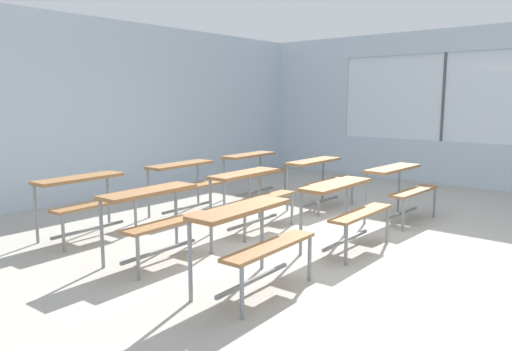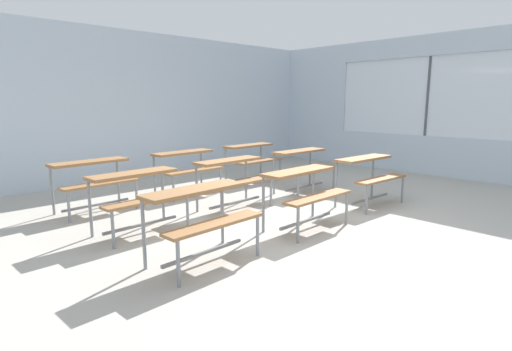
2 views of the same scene
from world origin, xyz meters
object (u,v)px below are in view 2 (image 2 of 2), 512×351
(desk_bench_r0c2, at_px, (369,169))
(desk_bench_r2c1, at_px, (187,162))
(desk_bench_r0c1, at_px, (305,185))
(desk_bench_r2c2, at_px, (252,154))
(desk_bench_r1c2, at_px, (304,161))
(desk_bench_r1c1, at_px, (234,172))
(desk_bench_r2c0, at_px, (93,174))
(desk_bench_r1c0, at_px, (138,188))
(desk_bench_r0c0, at_px, (201,207))

(desk_bench_r0c2, relative_size, desk_bench_r2c1, 1.00)
(desk_bench_r0c1, xyz_separation_m, desk_bench_r2c2, (1.57, 2.65, 0.00))
(desk_bench_r1c2, bearing_deg, desk_bench_r1c1, -179.90)
(desk_bench_r0c1, height_order, desk_bench_r2c0, same)
(desk_bench_r0c2, distance_m, desk_bench_r1c2, 1.28)
(desk_bench_r1c0, height_order, desk_bench_r1c2, same)
(desk_bench_r0c2, bearing_deg, desk_bench_r1c0, 161.11)
(desk_bench_r0c1, height_order, desk_bench_r1c0, same)
(desk_bench_r0c1, relative_size, desk_bench_r2c1, 0.99)
(desk_bench_r0c1, bearing_deg, desk_bench_r2c1, 89.03)
(desk_bench_r0c2, distance_m, desk_bench_r2c1, 3.04)
(desk_bench_r2c0, distance_m, desk_bench_r2c2, 3.19)
(desk_bench_r2c1, bearing_deg, desk_bench_r0c1, -92.39)
(desk_bench_r0c1, distance_m, desk_bench_r2c2, 3.08)
(desk_bench_r2c1, bearing_deg, desk_bench_r2c2, -1.54)
(desk_bench_r2c0, bearing_deg, desk_bench_r0c0, -92.45)
(desk_bench_r2c0, bearing_deg, desk_bench_r1c2, -24.76)
(desk_bench_r1c0, relative_size, desk_bench_r1c2, 1.02)
(desk_bench_r0c0, bearing_deg, desk_bench_r1c2, 19.88)
(desk_bench_r1c1, relative_size, desk_bench_r2c0, 0.99)
(desk_bench_r1c1, distance_m, desk_bench_r2c1, 1.29)
(desk_bench_r0c0, relative_size, desk_bench_r1c0, 1.00)
(desk_bench_r0c1, bearing_deg, desk_bench_r1c0, 140.06)
(desk_bench_r1c1, bearing_deg, desk_bench_r0c1, -89.86)
(desk_bench_r2c1, bearing_deg, desk_bench_r2c0, 177.21)
(desk_bench_r0c0, height_order, desk_bench_r0c2, same)
(desk_bench_r0c0, relative_size, desk_bench_r1c2, 1.02)
(desk_bench_r1c1, bearing_deg, desk_bench_r2c2, 37.11)
(desk_bench_r0c1, xyz_separation_m, desk_bench_r2c0, (-1.61, 2.64, 0.00))
(desk_bench_r1c2, distance_m, desk_bench_r2c0, 3.46)
(desk_bench_r0c2, bearing_deg, desk_bench_r2c0, 143.58)
(desk_bench_r2c1, bearing_deg, desk_bench_r1c2, -41.18)
(desk_bench_r1c2, bearing_deg, desk_bench_r0c2, -88.98)
(desk_bench_r0c0, relative_size, desk_bench_r2c1, 1.00)
(desk_bench_r1c0, height_order, desk_bench_r2c0, same)
(desk_bench_r1c2, xyz_separation_m, desk_bench_r2c2, (-0.02, 1.31, 0.00))
(desk_bench_r1c0, bearing_deg, desk_bench_r0c2, -23.26)
(desk_bench_r0c0, bearing_deg, desk_bench_r2c1, 55.87)
(desk_bench_r0c0, distance_m, desk_bench_r1c1, 2.03)
(desk_bench_r0c0, relative_size, desk_bench_r1c1, 1.01)
(desk_bench_r1c0, bearing_deg, desk_bench_r2c1, 37.38)
(desk_bench_r0c0, distance_m, desk_bench_r2c1, 3.06)
(desk_bench_r1c1, bearing_deg, desk_bench_r2c1, 85.96)
(desk_bench_r0c0, height_order, desk_bench_r2c2, same)
(desk_bench_r1c1, distance_m, desk_bench_r2c2, 2.09)
(desk_bench_r1c2, distance_m, desk_bench_r2c1, 2.05)
(desk_bench_r0c2, distance_m, desk_bench_r2c0, 4.14)
(desk_bench_r0c1, bearing_deg, desk_bench_r0c2, 1.06)
(desk_bench_r1c0, xyz_separation_m, desk_bench_r1c1, (1.56, 0.04, 0.00))
(desk_bench_r0c2, bearing_deg, desk_bench_r0c0, -177.19)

